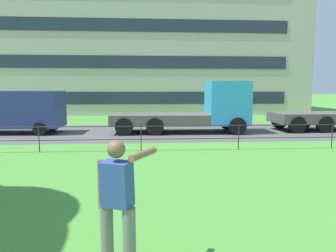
{
  "coord_description": "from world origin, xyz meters",
  "views": [
    {
      "loc": [
        0.2,
        3.24,
        2.34
      ],
      "look_at": [
        0.74,
        10.94,
        1.43
      ],
      "focal_mm": 33.31,
      "sensor_mm": 36.0,
      "label": 1
    }
  ],
  "objects_px": {
    "panel_van_left": "(14,109)",
    "flatbed_truck_right": "(200,110)",
    "apartment_building_background": "(134,50)",
    "person_thrower": "(118,204)"
  },
  "relations": [
    {
      "from": "person_thrower",
      "to": "panel_van_left",
      "type": "bearing_deg",
      "value": 116.61
    },
    {
      "from": "person_thrower",
      "to": "apartment_building_background",
      "type": "bearing_deg",
      "value": 91.64
    },
    {
      "from": "person_thrower",
      "to": "flatbed_truck_right",
      "type": "bearing_deg",
      "value": 75.91
    },
    {
      "from": "flatbed_truck_right",
      "to": "panel_van_left",
      "type": "bearing_deg",
      "value": 178.49
    },
    {
      "from": "flatbed_truck_right",
      "to": "person_thrower",
      "type": "bearing_deg",
      "value": -104.09
    },
    {
      "from": "flatbed_truck_right",
      "to": "apartment_building_background",
      "type": "relative_size",
      "value": 0.22
    },
    {
      "from": "panel_van_left",
      "to": "apartment_building_background",
      "type": "height_order",
      "value": "apartment_building_background"
    },
    {
      "from": "flatbed_truck_right",
      "to": "apartment_building_background",
      "type": "bearing_deg",
      "value": 103.31
    },
    {
      "from": "panel_van_left",
      "to": "flatbed_truck_right",
      "type": "distance_m",
      "value": 9.88
    },
    {
      "from": "person_thrower",
      "to": "apartment_building_background",
      "type": "xyz_separation_m",
      "value": [
        -0.87,
        30.39,
        5.49
      ]
    }
  ]
}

